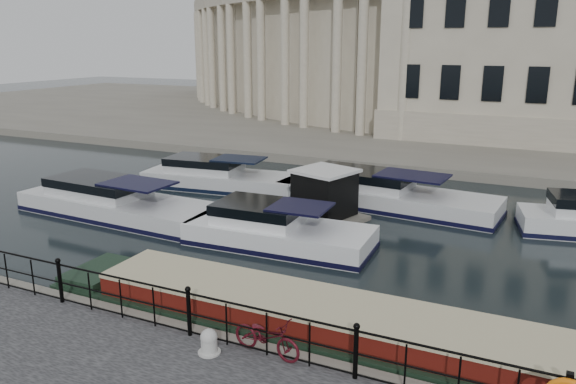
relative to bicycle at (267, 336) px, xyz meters
The scene contains 9 objects.
ground_plane 3.16m from the bicycle, 131.74° to the left, with size 160.00×160.00×0.00m, color black.
far_bank 41.29m from the bicycle, 92.77° to the left, with size 120.00×42.00×0.55m, color #6B665B.
railing 2.01m from the bicycle, behind, with size 24.14×0.14×1.22m.
civic_building 37.55m from the bicycle, 94.63° to the left, with size 53.55×31.84×16.85m.
bicycle is the anchor object (origin of this frame).
mooring_bollard 1.27m from the bicycle, 158.08° to the right, with size 0.50×0.50×0.56m.
narrowboat 2.34m from the bicycle, 47.89° to the left, with size 17.07×2.35×1.62m.
harbour_hut 11.45m from the bicycle, 105.46° to the left, with size 3.58×3.25×2.18m.
cabin_cruisers 12.15m from the bicycle, 111.59° to the left, with size 26.94×9.79×1.99m.
Camera 1 is at (7.03, -11.82, 7.11)m, focal length 35.00 mm.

